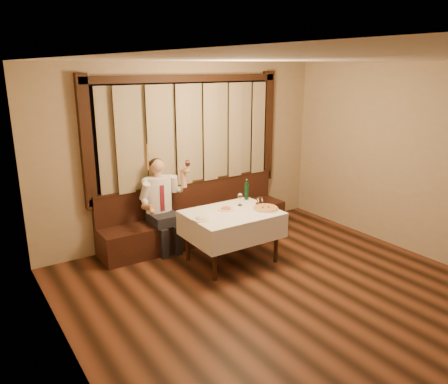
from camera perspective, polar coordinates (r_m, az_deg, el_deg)
room at (r=5.39m, az=5.43°, el=2.79°), size 5.01×6.01×2.81m
banquette at (r=7.12m, az=-3.65°, el=-3.78°), size 3.20×0.61×0.94m
dining_table at (r=6.19m, az=1.02°, el=-3.54°), size 1.27×0.97×0.76m
pizza at (r=6.29m, az=5.45°, el=-2.11°), size 0.37×0.37×0.04m
pasta_red at (r=6.24m, az=0.27°, el=-2.03°), size 0.24×0.24×0.08m
pasta_cream at (r=5.84m, az=-3.05°, el=-3.34°), size 0.23×0.23×0.08m
green_bottle at (r=6.70m, az=2.97°, el=0.15°), size 0.07×0.07×0.32m
table_wine_glass at (r=6.40m, az=2.11°, el=-0.57°), size 0.07×0.07×0.19m
cruet_caddy at (r=6.47m, az=4.68°, el=-1.32°), size 0.11×0.06×0.12m
seated_man at (r=6.61m, az=-8.22°, el=-0.84°), size 0.78×0.58×1.42m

